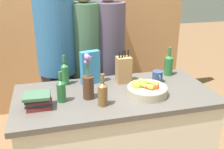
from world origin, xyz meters
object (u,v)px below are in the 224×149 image
object	(u,v)px
refrigerator	(76,44)
coffee_mug	(157,77)
cereal_box	(90,68)
bottle_oil	(169,64)
bottle_vinegar	(103,93)
person_in_blue	(86,59)
book_stack	(38,101)
fruit_bowl	(147,89)
bottle_water	(65,73)
person_at_sink	(57,57)
knife_block	(124,69)
flower_vase	(88,83)
person_in_red_tee	(108,58)
bottle_wine	(61,90)

from	to	relation	value
refrigerator	coffee_mug	world-z (taller)	refrigerator
cereal_box	bottle_oil	xyz separation A→B (m)	(0.72, 0.02, -0.04)
bottle_vinegar	person_in_blue	bearing A→B (deg)	88.96
book_stack	fruit_bowl	bearing A→B (deg)	0.47
bottle_water	person_at_sink	distance (m)	0.36
bottle_vinegar	person_in_blue	distance (m)	0.80
knife_block	flower_vase	size ratio (longest dim) A/B	0.83
fruit_bowl	flower_vase	distance (m)	0.45
bottle_water	person_in_red_tee	xyz separation A→B (m)	(0.47, 0.41, -0.03)
fruit_bowl	bottle_wine	size ratio (longest dim) A/B	1.34
person_at_sink	knife_block	bearing A→B (deg)	-67.06
bottle_vinegar	person_at_sink	distance (m)	0.84
flower_vase	bottle_wine	xyz separation A→B (m)	(-0.20, -0.00, -0.03)
cereal_box	person_in_red_tee	world-z (taller)	person_in_red_tee
cereal_box	bottle_wine	world-z (taller)	cereal_box
bottle_vinegar	bottle_water	size ratio (longest dim) A/B	0.93
knife_block	cereal_box	bearing A→B (deg)	171.89
cereal_box	person_at_sink	size ratio (longest dim) A/B	0.15
cereal_box	bottle_oil	world-z (taller)	cereal_box
fruit_bowl	person_in_blue	xyz separation A→B (m)	(-0.35, 0.72, 0.04)
cereal_box	bottle_water	size ratio (longest dim) A/B	1.11
fruit_bowl	person_in_red_tee	size ratio (longest dim) A/B	0.18
bottle_oil	person_in_blue	size ratio (longest dim) A/B	0.15
bottle_vinegar	bottle_oil	bearing A→B (deg)	31.11
refrigerator	bottle_vinegar	bearing A→B (deg)	-89.93
fruit_bowl	bottle_wine	xyz separation A→B (m)	(-0.64, 0.05, 0.05)
coffee_mug	person_at_sink	bearing A→B (deg)	147.49
bottle_water	person_in_blue	distance (m)	0.43
bottle_water	person_in_blue	bearing A→B (deg)	57.21
fruit_bowl	coffee_mug	distance (m)	0.27
cereal_box	person_at_sink	xyz separation A→B (m)	(-0.24, 0.39, -0.00)
bottle_wine	coffee_mug	bearing A→B (deg)	10.96
bottle_water	person_in_blue	size ratio (longest dim) A/B	0.15
book_stack	bottle_wine	bearing A→B (deg)	18.88
bottle_oil	person_at_sink	xyz separation A→B (m)	(-0.96, 0.37, 0.03)
cereal_box	bottle_vinegar	size ratio (longest dim) A/B	1.19
flower_vase	coffee_mug	xyz separation A→B (m)	(0.62, 0.15, -0.07)
fruit_bowl	person_at_sink	xyz separation A→B (m)	(-0.62, 0.72, 0.09)
fruit_bowl	book_stack	xyz separation A→B (m)	(-0.80, -0.01, 0.01)
knife_block	bottle_water	distance (m)	0.49
bottle_oil	person_at_sink	distance (m)	1.03
refrigerator	bottle_wine	xyz separation A→B (m)	(-0.27, -1.28, 0.00)
refrigerator	book_stack	xyz separation A→B (m)	(-0.44, -1.33, -0.04)
flower_vase	bottle_oil	xyz separation A→B (m)	(0.78, 0.29, -0.02)
knife_block	book_stack	distance (m)	0.76
coffee_mug	refrigerator	bearing A→B (deg)	115.81
knife_block	cereal_box	distance (m)	0.28
knife_block	person_at_sink	distance (m)	0.68
cereal_box	fruit_bowl	bearing A→B (deg)	-40.54
refrigerator	flower_vase	size ratio (longest dim) A/B	5.72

